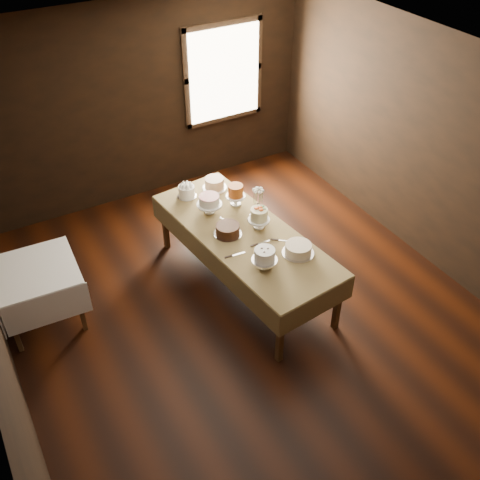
{
  "coord_description": "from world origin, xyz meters",
  "views": [
    {
      "loc": [
        -2.32,
        -3.87,
        4.61
      ],
      "look_at": [
        0.0,
        0.2,
        0.95
      ],
      "focal_mm": 41.61,
      "sensor_mm": 36.0,
      "label": 1
    }
  ],
  "objects_px": {
    "cake_meringue": "(187,192)",
    "cake_speckled": "(215,184)",
    "cake_caramel": "(236,196)",
    "side_table": "(35,276)",
    "cake_cream": "(298,249)",
    "cake_chocolate": "(228,230)",
    "cake_swirl": "(264,260)",
    "cake_server_d": "(252,212)",
    "display_table": "(244,236)",
    "cake_server_e": "(239,254)",
    "cake_server_b": "(285,241)",
    "cake_lattice": "(209,205)",
    "cake_server_c": "(224,220)",
    "flower_vase": "(258,208)",
    "cake_flowers": "(259,219)",
    "cake_server_a": "(264,242)"
  },
  "relations": [
    {
      "from": "cake_meringue",
      "to": "cake_server_e",
      "type": "xyz_separation_m",
      "value": [
        0.01,
        -1.29,
        -0.07
      ]
    },
    {
      "from": "cake_server_d",
      "to": "cake_server_e",
      "type": "height_order",
      "value": "same"
    },
    {
      "from": "side_table",
      "to": "cake_speckled",
      "type": "bearing_deg",
      "value": 9.44
    },
    {
      "from": "cake_server_e",
      "to": "flower_vase",
      "type": "relative_size",
      "value": 1.73
    },
    {
      "from": "cake_lattice",
      "to": "cake_swirl",
      "type": "relative_size",
      "value": 1.24
    },
    {
      "from": "cake_server_b",
      "to": "cake_server_c",
      "type": "relative_size",
      "value": 1.0
    },
    {
      "from": "side_table",
      "to": "cake_cream",
      "type": "bearing_deg",
      "value": -25.32
    },
    {
      "from": "cake_chocolate",
      "to": "cake_flowers",
      "type": "xyz_separation_m",
      "value": [
        0.38,
        -0.06,
        0.05
      ]
    },
    {
      "from": "cake_chocolate",
      "to": "cake_meringue",
      "type": "bearing_deg",
      "value": 94.49
    },
    {
      "from": "cake_caramel",
      "to": "flower_vase",
      "type": "height_order",
      "value": "cake_caramel"
    },
    {
      "from": "side_table",
      "to": "cake_server_d",
      "type": "bearing_deg",
      "value": -6.88
    },
    {
      "from": "cake_server_a",
      "to": "cake_server_c",
      "type": "height_order",
      "value": "same"
    },
    {
      "from": "cake_speckled",
      "to": "cake_caramel",
      "type": "xyz_separation_m",
      "value": [
        0.05,
        -0.45,
        0.05
      ]
    },
    {
      "from": "cake_meringue",
      "to": "display_table",
      "type": "bearing_deg",
      "value": -75.5
    },
    {
      "from": "cake_meringue",
      "to": "cake_lattice",
      "type": "relative_size",
      "value": 0.7
    },
    {
      "from": "cake_server_c",
      "to": "side_table",
      "type": "bearing_deg",
      "value": 69.65
    },
    {
      "from": "cake_meringue",
      "to": "cake_chocolate",
      "type": "bearing_deg",
      "value": -85.51
    },
    {
      "from": "cake_server_a",
      "to": "cake_caramel",
      "type": "bearing_deg",
      "value": 85.46
    },
    {
      "from": "cake_cream",
      "to": "cake_server_d",
      "type": "relative_size",
      "value": 1.67
    },
    {
      "from": "cake_server_b",
      "to": "cake_speckled",
      "type": "bearing_deg",
      "value": 135.46
    },
    {
      "from": "cake_meringue",
      "to": "cake_speckled",
      "type": "bearing_deg",
      "value": 0.7
    },
    {
      "from": "cake_swirl",
      "to": "flower_vase",
      "type": "height_order",
      "value": "cake_swirl"
    },
    {
      "from": "side_table",
      "to": "cake_cream",
      "type": "distance_m",
      "value": 2.84
    },
    {
      "from": "cake_caramel",
      "to": "cake_server_c",
      "type": "height_order",
      "value": "cake_caramel"
    },
    {
      "from": "cake_server_b",
      "to": "cake_meringue",
      "type": "bearing_deg",
      "value": 150.81
    },
    {
      "from": "side_table",
      "to": "cake_flowers",
      "type": "relative_size",
      "value": 3.52
    },
    {
      "from": "cake_meringue",
      "to": "cake_swirl",
      "type": "distance_m",
      "value": 1.63
    },
    {
      "from": "cake_lattice",
      "to": "cake_cream",
      "type": "height_order",
      "value": "cake_lattice"
    },
    {
      "from": "cake_chocolate",
      "to": "cake_server_c",
      "type": "height_order",
      "value": "cake_chocolate"
    },
    {
      "from": "cake_flowers",
      "to": "cake_server_b",
      "type": "bearing_deg",
      "value": -71.45
    },
    {
      "from": "cake_server_b",
      "to": "cake_server_d",
      "type": "bearing_deg",
      "value": 131.9
    },
    {
      "from": "cake_chocolate",
      "to": "cake_server_d",
      "type": "relative_size",
      "value": 1.36
    },
    {
      "from": "display_table",
      "to": "cake_meringue",
      "type": "distance_m",
      "value": 1.02
    },
    {
      "from": "cake_lattice",
      "to": "cake_server_c",
      "type": "distance_m",
      "value": 0.26
    },
    {
      "from": "cake_cream",
      "to": "cake_server_d",
      "type": "distance_m",
      "value": 0.91
    },
    {
      "from": "cake_server_a",
      "to": "cake_server_c",
      "type": "bearing_deg",
      "value": 109.6
    },
    {
      "from": "cake_speckled",
      "to": "flower_vase",
      "type": "bearing_deg",
      "value": -75.37
    },
    {
      "from": "cake_swirl",
      "to": "cake_cream",
      "type": "relative_size",
      "value": 0.69
    },
    {
      "from": "cake_flowers",
      "to": "cake_server_b",
      "type": "distance_m",
      "value": 0.41
    },
    {
      "from": "cake_server_a",
      "to": "cake_server_e",
      "type": "xyz_separation_m",
      "value": [
        -0.34,
        -0.04,
        0.0
      ]
    },
    {
      "from": "cake_speckled",
      "to": "cake_server_b",
      "type": "xyz_separation_m",
      "value": [
        0.18,
        -1.36,
        -0.06
      ]
    },
    {
      "from": "cake_server_d",
      "to": "side_table",
      "type": "bearing_deg",
      "value": 129.63
    },
    {
      "from": "cake_caramel",
      "to": "cake_chocolate",
      "type": "relative_size",
      "value": 0.86
    },
    {
      "from": "cake_swirl",
      "to": "cake_server_d",
      "type": "height_order",
      "value": "cake_swirl"
    },
    {
      "from": "cake_server_b",
      "to": "cake_server_a",
      "type": "bearing_deg",
      "value": -165.84
    },
    {
      "from": "cake_flowers",
      "to": "cake_caramel",
      "type": "bearing_deg",
      "value": 90.29
    },
    {
      "from": "display_table",
      "to": "cake_lattice",
      "type": "distance_m",
      "value": 0.6
    },
    {
      "from": "cake_chocolate",
      "to": "cake_server_b",
      "type": "height_order",
      "value": "cake_chocolate"
    },
    {
      "from": "side_table",
      "to": "cake_server_a",
      "type": "height_order",
      "value": "cake_server_a"
    },
    {
      "from": "cake_lattice",
      "to": "cake_swirl",
      "type": "bearing_deg",
      "value": -88.4
    }
  ]
}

